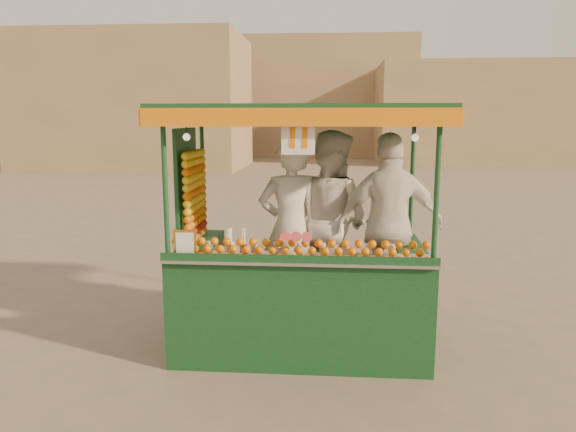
# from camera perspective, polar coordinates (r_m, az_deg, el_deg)

# --- Properties ---
(ground) EXTENTS (90.00, 90.00, 0.00)m
(ground) POSITION_cam_1_polar(r_m,az_deg,el_deg) (5.54, 3.48, -13.84)
(ground) COLOR #6D604D
(ground) RESTS_ON ground
(building_left) EXTENTS (10.00, 6.00, 6.00)m
(building_left) POSITION_cam_1_polar(r_m,az_deg,el_deg) (26.66, -15.71, 11.44)
(building_left) COLOR #A17F5B
(building_left) RESTS_ON ground
(building_right) EXTENTS (9.00, 6.00, 5.00)m
(building_right) POSITION_cam_1_polar(r_m,az_deg,el_deg) (29.87, 18.21, 10.18)
(building_right) COLOR #A17F5B
(building_right) RESTS_ON ground
(building_center) EXTENTS (14.00, 7.00, 7.00)m
(building_center) POSITION_cam_1_polar(r_m,az_deg,el_deg) (35.14, 1.15, 12.23)
(building_center) COLOR #A17F5B
(building_center) RESTS_ON ground
(juice_cart) EXTENTS (2.62, 1.70, 2.38)m
(juice_cart) POSITION_cam_1_polar(r_m,az_deg,el_deg) (5.33, 0.71, -5.96)
(juice_cart) COLOR #0F3A14
(juice_cart) RESTS_ON ground
(vendor_left) EXTENTS (0.75, 0.62, 1.78)m
(vendor_left) POSITION_cam_1_polar(r_m,az_deg,el_deg) (5.49, 0.22, -1.22)
(vendor_left) COLOR silver
(vendor_left) RESTS_ON ground
(vendor_middle) EXTENTS (1.15, 1.13, 1.87)m
(vendor_middle) POSITION_cam_1_polar(r_m,az_deg,el_deg) (5.71, 4.48, -0.36)
(vendor_middle) COLOR silver
(vendor_middle) RESTS_ON ground
(vendor_right) EXTENTS (1.14, 0.62, 1.85)m
(vendor_right) POSITION_cam_1_polar(r_m,az_deg,el_deg) (5.51, 10.68, -0.97)
(vendor_right) COLOR white
(vendor_right) RESTS_ON ground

